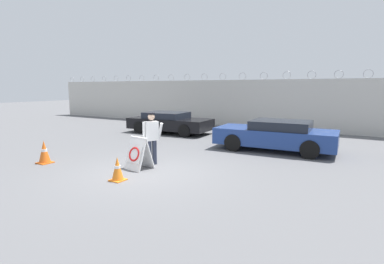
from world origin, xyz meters
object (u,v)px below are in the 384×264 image
object	(u,v)px
security_guard	(152,136)
parked_car_front_coupe	(169,122)
traffic_cone_mid	(117,169)
parked_car_rear_sedan	(276,135)
traffic_cone_near	(44,152)
barricade_sign	(138,153)

from	to	relation	value
security_guard	parked_car_front_coupe	distance (m)	6.84
traffic_cone_mid	parked_car_front_coupe	world-z (taller)	parked_car_front_coupe
traffic_cone_mid	parked_car_rear_sedan	bearing A→B (deg)	66.81
traffic_cone_near	parked_car_rear_sedan	bearing A→B (deg)	44.46
barricade_sign	traffic_cone_near	bearing A→B (deg)	-153.73
barricade_sign	parked_car_front_coupe	bearing A→B (deg)	125.53
parked_car_front_coupe	parked_car_rear_sedan	world-z (taller)	parked_car_rear_sedan
traffic_cone_near	parked_car_front_coupe	world-z (taller)	parked_car_front_coupe
barricade_sign	parked_car_front_coupe	distance (m)	7.39
parked_car_front_coupe	parked_car_rear_sedan	xyz separation A→B (m)	(6.32, -1.65, 0.03)
security_guard	traffic_cone_mid	world-z (taller)	security_guard
barricade_sign	security_guard	bearing A→B (deg)	95.30
security_guard	parked_car_rear_sedan	world-z (taller)	security_guard
parked_car_front_coupe	traffic_cone_near	bearing A→B (deg)	-91.60
security_guard	parked_car_front_coupe	world-z (taller)	security_guard
barricade_sign	traffic_cone_near	size ratio (longest dim) A/B	1.32
security_guard	traffic_cone_near	bearing A→B (deg)	146.38
traffic_cone_mid	parked_car_front_coupe	bearing A→B (deg)	115.76
barricade_sign	security_guard	world-z (taller)	security_guard
traffic_cone_near	parked_car_front_coupe	size ratio (longest dim) A/B	0.16
barricade_sign	parked_car_rear_sedan	bearing A→B (deg)	67.23
traffic_cone_near	traffic_cone_mid	xyz separation A→B (m)	(3.46, -0.12, -0.05)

